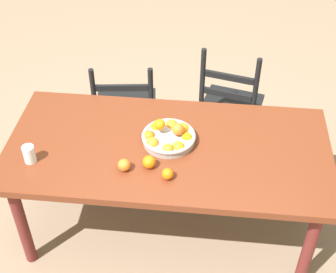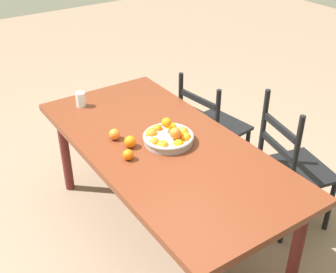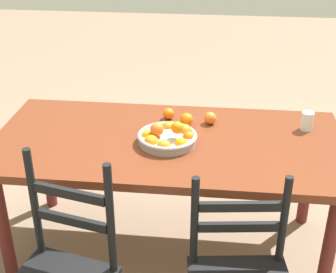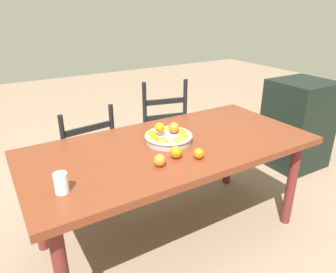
% 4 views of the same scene
% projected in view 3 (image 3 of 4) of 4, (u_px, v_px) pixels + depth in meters
% --- Properties ---
extents(ground_plane, '(12.00, 12.00, 0.00)m').
position_uv_depth(ground_plane, '(168.00, 246.00, 2.98)').
color(ground_plane, '#876F5A').
extents(dining_table, '(1.93, 0.92, 0.75)m').
position_uv_depth(dining_table, '(168.00, 152.00, 2.67)').
color(dining_table, maroon).
rests_on(dining_table, ground).
extents(fruit_bowl, '(0.32, 0.32, 0.14)m').
position_uv_depth(fruit_bowl, '(168.00, 137.00, 2.58)').
color(fruit_bowl, '#9E9C9A').
rests_on(fruit_bowl, dining_table).
extents(orange_loose_0, '(0.07, 0.07, 0.07)m').
position_uv_depth(orange_loose_0, '(169.00, 114.00, 2.86)').
color(orange_loose_0, orange).
rests_on(orange_loose_0, dining_table).
extents(orange_loose_1, '(0.08, 0.08, 0.08)m').
position_uv_depth(orange_loose_1, '(187.00, 119.00, 2.78)').
color(orange_loose_1, orange).
rests_on(orange_loose_1, dining_table).
extents(orange_loose_2, '(0.07, 0.07, 0.07)m').
position_uv_depth(orange_loose_2, '(210.00, 118.00, 2.80)').
color(orange_loose_2, orange).
rests_on(orange_loose_2, dining_table).
extents(drinking_glass, '(0.07, 0.07, 0.11)m').
position_uv_depth(drinking_glass, '(307.00, 121.00, 2.72)').
color(drinking_glass, silver).
rests_on(drinking_glass, dining_table).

